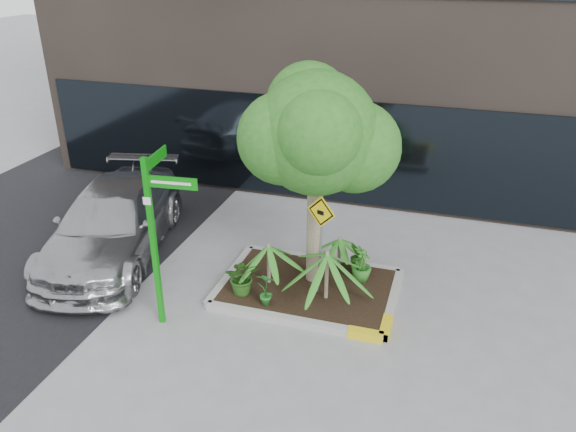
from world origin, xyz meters
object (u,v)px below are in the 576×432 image
(street_sign_post, at_px, (156,224))
(cattle_sign, at_px, (321,228))
(tree, at_px, (317,133))
(parked_car, at_px, (113,222))

(street_sign_post, bearing_deg, cattle_sign, 25.92)
(street_sign_post, bearing_deg, tree, 35.01)
(tree, xyz_separation_m, cattle_sign, (0.22, -0.40, -1.61))
(tree, relative_size, cattle_sign, 2.18)
(street_sign_post, xyz_separation_m, cattle_sign, (2.39, 1.49, -0.43))
(tree, relative_size, street_sign_post, 1.37)
(tree, relative_size, parked_car, 0.84)
(parked_car, height_order, street_sign_post, street_sign_post)
(parked_car, height_order, cattle_sign, cattle_sign)
(street_sign_post, distance_m, cattle_sign, 2.85)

